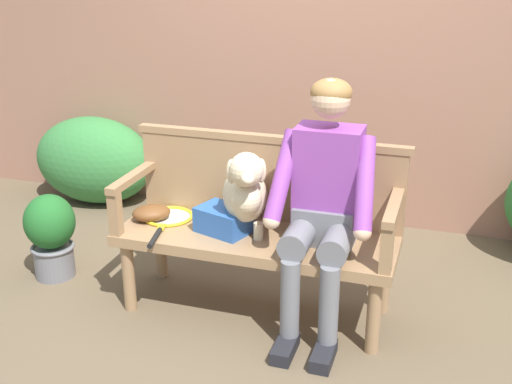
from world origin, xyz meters
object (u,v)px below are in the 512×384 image
garden_bench (256,245)px  baseball_glove (151,213)px  sports_bag (224,220)px  tennis_racket (167,218)px  dog_on_bench (245,191)px  person_seated (324,198)px  potted_plant (51,233)px

garden_bench → baseball_glove: baseball_glove is taller
baseball_glove → sports_bag: sports_bag is taller
sports_bag → tennis_racket: bearing=171.3°
dog_on_bench → baseball_glove: 0.61m
dog_on_bench → garden_bench: bearing=15.2°
dog_on_bench → tennis_racket: size_ratio=0.87×
person_seated → tennis_racket: bearing=176.3°
garden_bench → sports_bag: sports_bag is taller
dog_on_bench → baseball_glove: size_ratio=2.29×
baseball_glove → potted_plant: 0.73m
sports_bag → garden_bench: bearing=4.7°
garden_bench → sports_bag: size_ratio=5.48×
baseball_glove → potted_plant: (-0.70, -0.00, -0.22)m
garden_bench → baseball_glove: bearing=179.1°
garden_bench → person_seated: (0.37, -0.02, 0.33)m
baseball_glove → dog_on_bench: bearing=-37.9°
dog_on_bench → sports_bag: size_ratio=1.80×
dog_on_bench → potted_plant: 1.35m
person_seated → dog_on_bench: size_ratio=2.66×
sports_bag → potted_plant: bearing=178.9°
baseball_glove → potted_plant: baseball_glove is taller
person_seated → sports_bag: person_seated is taller
garden_bench → person_seated: size_ratio=1.14×
person_seated → tennis_racket: size_ratio=2.31×
baseball_glove → person_seated: bearing=-37.1°
person_seated → potted_plant: bearing=179.1°
dog_on_bench → sports_bag: dog_on_bench is taller
garden_bench → dog_on_bench: dog_on_bench is taller
garden_bench → potted_plant: size_ratio=2.83×
person_seated → sports_bag: bearing=179.7°
baseball_glove → garden_bench: bearing=-36.3°
baseball_glove → sports_bag: (0.45, -0.02, 0.03)m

